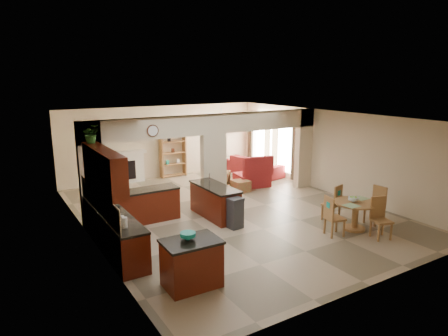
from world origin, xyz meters
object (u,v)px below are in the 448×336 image
armchair (216,180)px  kitchen_island (192,263)px  dining_table (355,211)px  sofa (254,166)px

armchair → kitchen_island: bearing=23.8°
dining_table → armchair: dining_table is taller
armchair → dining_table: bearing=71.4°
kitchen_island → sofa: 9.07m
kitchen_island → sofa: kitchen_island is taller
dining_table → armchair: (-1.19, 5.10, -0.15)m
sofa → armchair: sofa is taller
dining_table → armchair: bearing=103.1°
kitchen_island → dining_table: (4.93, 0.36, 0.03)m
sofa → armchair: size_ratio=3.28×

